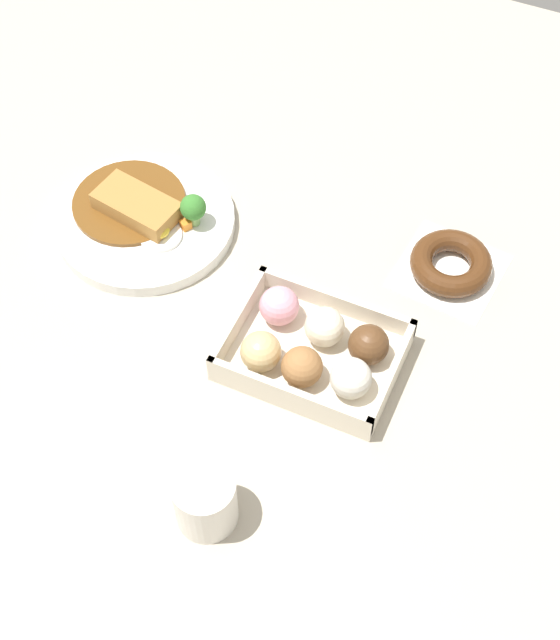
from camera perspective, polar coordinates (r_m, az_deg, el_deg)
ground_plane at (r=1.11m, az=-4.34°, el=-1.77°), size 1.60×1.60×0.00m
curry_plate at (r=1.23m, az=-8.32°, el=6.24°), size 0.23×0.23×0.06m
donut_box at (r=1.08m, az=2.09°, el=-1.79°), size 0.20×0.15×0.06m
chocolate_ring_donut at (r=1.18m, az=10.46°, el=3.41°), size 0.14×0.14×0.03m
coffee_mug at (r=0.97m, az=-4.62°, el=-10.98°), size 0.07×0.07×0.08m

